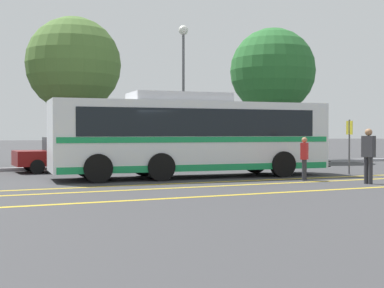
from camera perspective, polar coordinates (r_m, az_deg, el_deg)
name	(u,v)px	position (r m, az deg, el deg)	size (l,w,h in m)	color
ground_plane	(160,178)	(20.20, -3.43, -3.66)	(220.00, 220.00, 0.00)	#38383A
lane_strip_0	(218,182)	(18.64, 2.75, -4.06)	(0.20, 30.64, 0.01)	gold
lane_strip_1	(236,185)	(17.49, 4.68, -4.41)	(0.20, 30.64, 0.01)	gold
lane_strip_2	(276,193)	(15.46, 8.91, -5.15)	(0.20, 30.64, 0.01)	gold
curb_strip	(141,166)	(26.44, -5.50, -2.36)	(38.64, 0.36, 0.15)	#99999E
transit_bus	(192,134)	(20.55, -0.04, 1.03)	(11.09, 3.26, 3.22)	silver
parked_car_1	(64,155)	(24.25, -13.50, -1.10)	(4.22, 2.14, 1.52)	maroon
parked_car_2	(173,155)	(25.49, -2.02, -1.14)	(4.50, 2.18, 1.33)	black
parked_car_3	(280,151)	(28.94, 9.38, -0.79)	(4.63, 2.12, 1.40)	#335B33
pedestrian_0	(304,156)	(19.61, 11.90, -1.27)	(0.45, 0.45, 1.56)	#2D2D33
pedestrian_1	(368,152)	(18.80, 18.31, -0.82)	(0.32, 0.46, 1.85)	#2D2D33
bus_stop_sign	(349,140)	(22.81, 16.44, 0.44)	(0.07, 0.40, 2.25)	#59595E
street_lamp	(183,65)	(29.01, -0.93, 8.46)	(0.52, 0.52, 7.49)	#59595E
tree_0	(273,71)	(32.57, 8.60, 7.71)	(5.09, 5.09, 7.96)	#513823
tree_2	(73,65)	(27.47, -12.53, 8.28)	(4.69, 4.69, 7.47)	#513823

